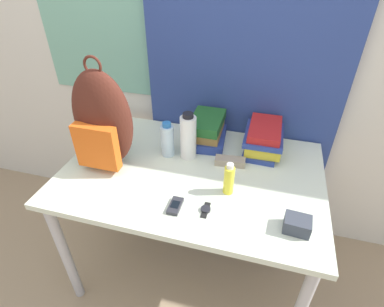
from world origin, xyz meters
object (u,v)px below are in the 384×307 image
sunscreen_bottle (229,179)px  sunglasses_case (230,161)px  book_stack_left (206,130)px  water_bottle (167,140)px  sports_bottle (188,137)px  cell_phone (174,206)px  book_stack_center (264,138)px  wristwatch (206,210)px  backpack (102,122)px  camera_pouch (297,224)px

sunscreen_bottle → sunglasses_case: bearing=97.3°
book_stack_left → water_bottle: (-0.16, -0.18, 0.02)m
sports_bottle → cell_phone: (0.05, -0.37, -0.11)m
sports_bottle → cell_phone: 0.39m
sports_bottle → sunglasses_case: bearing=-2.7°
book_stack_left → sunglasses_case: (0.17, -0.18, -0.06)m
book_stack_center → wristwatch: book_stack_center is taller
sunscreen_bottle → book_stack_left: bearing=116.6°
backpack → sunscreen_bottle: 0.64m
book_stack_center → cell_phone: book_stack_center is taller
water_bottle → cell_phone: (0.15, -0.36, -0.08)m
sports_bottle → sunglasses_case: 0.24m
book_stack_center → sunscreen_bottle: 0.40m
sunglasses_case → camera_pouch: camera_pouch is taller
sports_bottle → water_bottle: bearing=-173.7°
water_bottle → backpack: bearing=-151.2°
book_stack_center → sunscreen_bottle: sunscreen_bottle is taller
cell_phone → book_stack_center: bearing=59.3°
camera_pouch → wristwatch: size_ratio=1.16×
water_bottle → wristwatch: water_bottle is taller
book_stack_center → camera_pouch: size_ratio=2.80×
backpack → camera_pouch: (0.91, -0.20, -0.20)m
cell_phone → sunglasses_case: (0.18, 0.36, 0.01)m
sports_bottle → wristwatch: 0.41m
sports_bottle → wristwatch: (0.18, -0.35, -0.11)m
sports_bottle → sunscreen_bottle: size_ratio=1.60×
book_stack_left → backpack: bearing=-142.8°
backpack → cell_phone: bearing=-27.2°
sunglasses_case → sports_bottle: bearing=177.3°
backpack → sunscreen_bottle: backpack is taller
backpack → sunglasses_case: size_ratio=3.50×
book_stack_center → camera_pouch: book_stack_center is taller
book_stack_center → wristwatch: bearing=-109.8°
book_stack_left → camera_pouch: size_ratio=2.64×
cell_phone → wristwatch: (0.13, 0.02, -0.00)m
sunglasses_case → wristwatch: bearing=-97.1°
sunscreen_bottle → camera_pouch: bearing=-26.1°
cell_phone → wristwatch: size_ratio=1.08×
backpack → book_stack_left: 0.56m
sunglasses_case → water_bottle: bearing=-179.8°
book_stack_left → sunglasses_case: size_ratio=1.80×
book_stack_center → sports_bottle: size_ratio=1.17×
sunscreen_bottle → book_stack_center: bearing=72.9°
book_stack_left → sports_bottle: 0.18m
backpack → book_stack_left: backpack is taller
book_stack_center → wristwatch: 0.56m
sunscreen_bottle → camera_pouch: size_ratio=1.49×
book_stack_left → sunglasses_case: bearing=-47.0°
water_bottle → sports_bottle: size_ratio=0.76×
camera_pouch → backpack: bearing=167.4°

